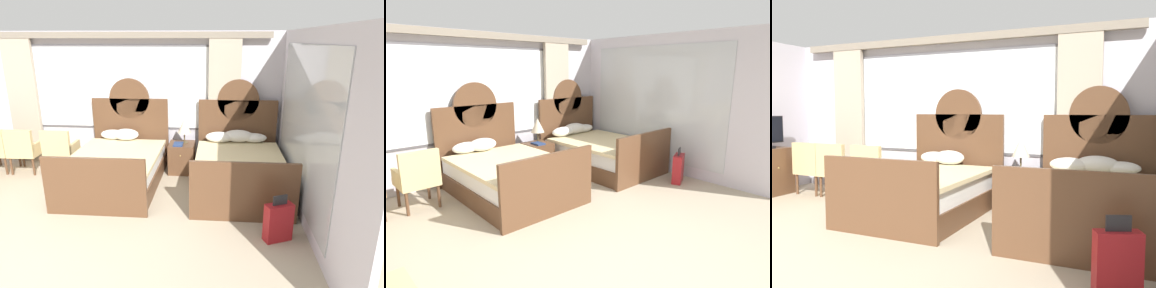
{
  "view_description": "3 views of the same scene",
  "coord_description": "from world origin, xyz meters",
  "views": [
    {
      "loc": [
        1.97,
        -2.87,
        2.55
      ],
      "look_at": [
        1.55,
        2.21,
        0.92
      ],
      "focal_mm": 30.88,
      "sensor_mm": 36.0,
      "label": 1
    },
    {
      "loc": [
        -2.38,
        -1.95,
        2.04
      ],
      "look_at": [
        1.08,
        1.85,
        0.84
      ],
      "focal_mm": 30.32,
      "sensor_mm": 36.0,
      "label": 2
    },
    {
      "loc": [
        2.95,
        -2.31,
        1.47
      ],
      "look_at": [
        0.95,
        2.11,
        1.06
      ],
      "focal_mm": 37.6,
      "sensor_mm": 36.0,
      "label": 3
    }
  ],
  "objects": [
    {
      "name": "table_lamp_on_nightstand",
      "position": [
        1.32,
        3.31,
        0.93
      ],
      "size": [
        0.27,
        0.27,
        0.49
      ],
      "color": "brown",
      "rests_on": "nightstand_between_beds"
    },
    {
      "name": "suitcase_on_floor",
      "position": [
        2.79,
        1.0,
        0.26
      ],
      "size": [
        0.4,
        0.28,
        0.65
      ],
      "color": "maroon",
      "rests_on": "ground_plane"
    },
    {
      "name": "wall_back_window",
      "position": [
        0.0,
        3.74,
        1.43
      ],
      "size": [
        6.4,
        0.22,
        2.7
      ],
      "color": "silver",
      "rests_on": "ground_plane"
    },
    {
      "name": "armchair_by_window_left",
      "position": [
        -1.08,
        2.97,
        0.5
      ],
      "size": [
        0.55,
        0.55,
        0.91
      ],
      "color": "tan",
      "rests_on": "ground_plane"
    },
    {
      "name": "wall_right_mirror",
      "position": [
        3.23,
        1.59,
        1.35
      ],
      "size": [
        0.08,
        4.33,
        2.7
      ],
      "color": "silver",
      "rests_on": "ground_plane"
    },
    {
      "name": "bed_near_window",
      "position": [
        0.17,
        2.58,
        0.36
      ],
      "size": [
        1.55,
        2.23,
        1.81
      ],
      "color": "brown",
      "rests_on": "ground_plane"
    },
    {
      "name": "nightstand_between_beds",
      "position": [
        1.26,
        3.26,
        0.29
      ],
      "size": [
        0.5,
        0.52,
        0.59
      ],
      "color": "brown",
      "rests_on": "ground_plane"
    },
    {
      "name": "bed_near_mirror",
      "position": [
        2.35,
        2.6,
        0.37
      ],
      "size": [
        1.55,
        2.23,
        1.81
      ],
      "color": "brown",
      "rests_on": "ground_plane"
    },
    {
      "name": "ground_plane",
      "position": [
        0.0,
        0.0,
        0.0
      ],
      "size": [
        24.0,
        24.0,
        0.0
      ],
      "primitive_type": "plane",
      "color": "tan"
    },
    {
      "name": "book_on_nightstand",
      "position": [
        1.21,
        3.16,
        0.6
      ],
      "size": [
        0.18,
        0.26,
        0.03
      ],
      "color": "navy",
      "rests_on": "nightstand_between_beds"
    }
  ]
}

